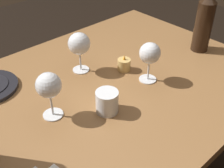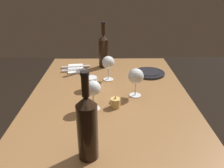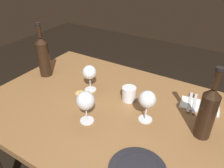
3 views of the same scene
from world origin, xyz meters
name	(u,v)px [view 3 (image 3 of 3)]	position (x,y,z in m)	size (l,w,h in m)	color
dining_table	(108,120)	(0.00, 0.00, 0.65)	(1.30, 0.90, 0.74)	olive
wine_glass_left	(89,73)	(-0.17, 0.08, 0.85)	(0.08, 0.08, 0.16)	white
wine_glass_right	(147,100)	(0.21, 0.01, 0.85)	(0.08, 0.08, 0.16)	white
wine_glass_centre	(86,101)	(-0.02, -0.14, 0.86)	(0.09, 0.09, 0.16)	white
wine_bottle	(43,56)	(-0.52, 0.08, 0.87)	(0.07, 0.07, 0.34)	black
wine_bottle_second	(208,112)	(0.46, 0.04, 0.87)	(0.07, 0.07, 0.33)	black
water_tumbler	(129,94)	(0.06, 0.11, 0.77)	(0.07, 0.07, 0.08)	white
votive_candle	(81,97)	(-0.15, -0.03, 0.76)	(0.05, 0.05, 0.07)	#DBB266
folded_napkin	(199,106)	(0.40, 0.25, 0.74)	(0.20, 0.14, 0.01)	white
fork_inner	(195,103)	(0.38, 0.25, 0.75)	(0.04, 0.18, 0.00)	silver
fork_outer	(190,102)	(0.35, 0.25, 0.75)	(0.04, 0.18, 0.00)	silver
table_knife	(206,107)	(0.43, 0.25, 0.75)	(0.05, 0.21, 0.00)	silver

